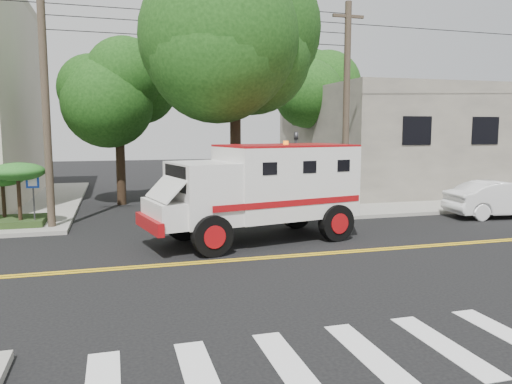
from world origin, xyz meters
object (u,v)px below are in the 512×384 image
object	(u,v)px
armored_truck	(262,186)
pedestrian_b	(365,182)
pedestrian_a	(332,185)
parked_sedan	(502,199)

from	to	relation	value
armored_truck	pedestrian_b	xyz separation A→B (m)	(7.61, 7.03, -0.79)
armored_truck	pedestrian_a	xyz separation A→B (m)	(5.37, 6.16, -0.75)
armored_truck	pedestrian_b	size ratio (longest dim) A/B	4.21
parked_sedan	pedestrian_b	bearing A→B (deg)	37.61
parked_sedan	pedestrian_a	size ratio (longest dim) A/B	2.54
armored_truck	pedestrian_b	distance (m)	10.39
armored_truck	parked_sedan	bearing A→B (deg)	-4.10
pedestrian_b	pedestrian_a	bearing A→B (deg)	50.00
pedestrian_a	pedestrian_b	world-z (taller)	pedestrian_a
armored_truck	pedestrian_b	bearing A→B (deg)	30.81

